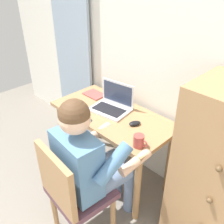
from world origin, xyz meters
TOP-DOWN VIEW (x-y plane):
  - wall_back at (0.00, 2.20)m, footprint 4.80×0.05m
  - curtain_panel at (-1.17, 2.13)m, footprint 0.60×0.03m
  - desk at (-0.25, 1.85)m, footprint 1.13×0.56m
  - chair at (0.03, 1.18)m, footprint 0.45×0.43m
  - person_seated at (0.04, 1.37)m, footprint 0.56×0.60m
  - laptop at (-0.31, 1.91)m, footprint 0.37×0.30m
  - computer_mouse at (0.01, 1.86)m, footprint 0.10×0.12m
  - desk_clock at (-0.65, 1.72)m, footprint 0.09×0.09m
  - notebook_pad at (-0.63, 1.97)m, footprint 0.21×0.15m
  - coffee_mug at (0.21, 1.67)m, footprint 0.12×0.08m

SIDE VIEW (x-z plane):
  - chair at x=0.03m, z-range 0.05..0.94m
  - desk at x=-0.25m, z-range 0.24..0.97m
  - person_seated at x=0.04m, z-range 0.08..1.28m
  - notebook_pad at x=-0.63m, z-range 0.73..0.74m
  - desk_clock at x=-0.65m, z-range 0.73..0.76m
  - computer_mouse at x=0.01m, z-range 0.73..0.76m
  - coffee_mug at x=0.21m, z-range 0.73..0.82m
  - laptop at x=-0.31m, z-range 0.66..0.90m
  - curtain_panel at x=-1.17m, z-range 0.00..2.29m
  - wall_back at x=0.00m, z-range 0.00..2.50m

